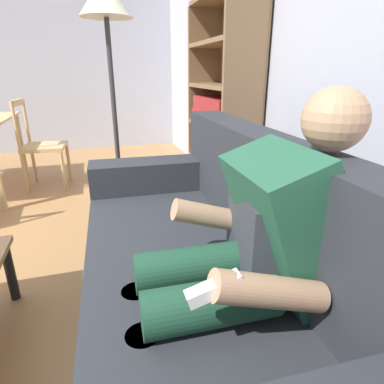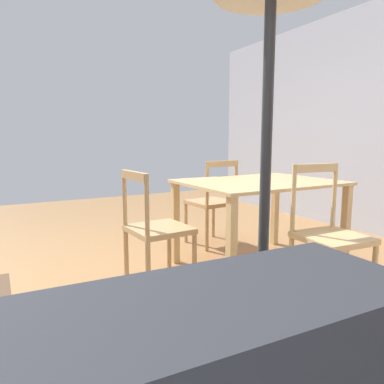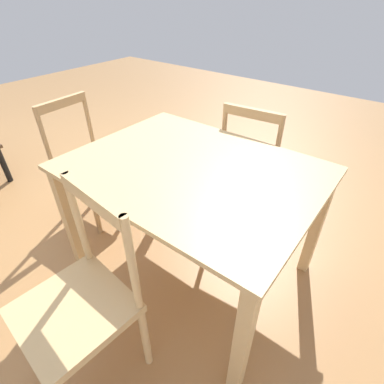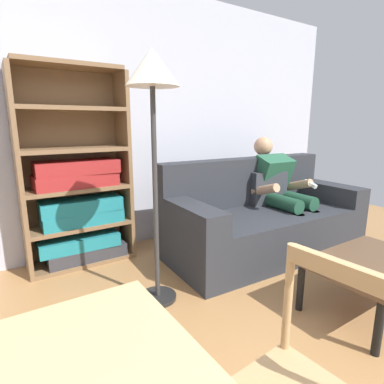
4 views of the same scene
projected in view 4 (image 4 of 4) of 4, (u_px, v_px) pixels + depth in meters
name	position (u px, v px, depth m)	size (l,w,h in m)	color
wall_back	(103.00, 121.00, 3.14)	(6.38, 0.12, 2.68)	#B2B7C6
couch	(261.00, 219.00, 3.25)	(2.10, 1.00, 0.95)	#282B30
person_lounging	(279.00, 189.00, 3.38)	(0.60, 0.97, 1.17)	#23563D
coffee_table	(373.00, 267.00, 2.18)	(0.91, 0.62, 0.38)	brown
bookshelf	(78.00, 191.00, 2.88)	(0.96, 0.36, 1.82)	brown
floor_lamp	(153.00, 93.00, 2.06)	(0.36, 0.36, 1.79)	black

